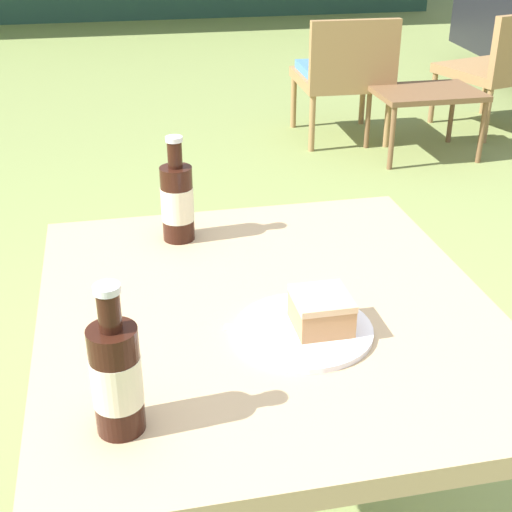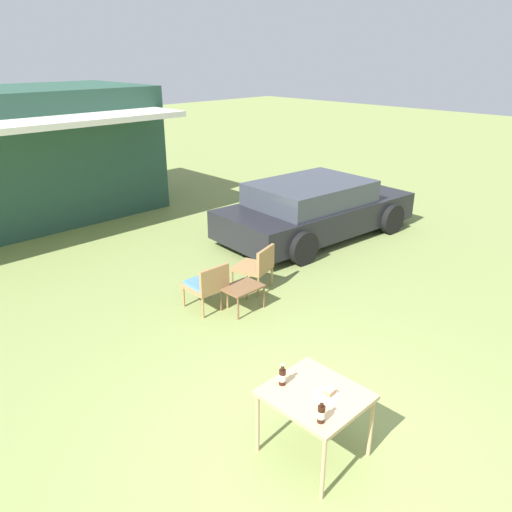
% 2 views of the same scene
% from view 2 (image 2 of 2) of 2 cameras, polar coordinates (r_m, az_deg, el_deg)
% --- Properties ---
extents(ground_plane, '(60.00, 60.00, 0.00)m').
position_cam_2_polar(ground_plane, '(5.35, 6.45, -21.42)').
color(ground_plane, olive).
extents(parked_car, '(4.48, 2.39, 1.20)m').
position_cam_2_polar(parked_car, '(10.68, 6.74, 5.37)').
color(parked_car, black).
rests_on(parked_car, ground_plane).
extents(wicker_chair_cushioned, '(0.54, 0.57, 0.75)m').
position_cam_2_polar(wicker_chair_cushioned, '(7.61, -5.61, -3.18)').
color(wicker_chair_cushioned, '#9E7547').
rests_on(wicker_chair_cushioned, ground_plane).
extents(wicker_chair_plain, '(0.66, 0.68, 0.75)m').
position_cam_2_polar(wicker_chair_plain, '(8.22, 0.07, -1.07)').
color(wicker_chair_plain, '#9E7547').
rests_on(wicker_chair_plain, ground_plane).
extents(garden_side_table, '(0.59, 0.44, 0.39)m').
position_cam_2_polar(garden_side_table, '(7.60, -1.57, -3.78)').
color(garden_side_table, brown).
rests_on(garden_side_table, ground_plane).
extents(patio_table, '(0.81, 0.89, 0.72)m').
position_cam_2_polar(patio_table, '(4.92, 6.79, -15.92)').
color(patio_table, tan).
rests_on(patio_table, ground_plane).
extents(cake_on_plate, '(0.24, 0.24, 0.07)m').
position_cam_2_polar(cake_on_plate, '(4.86, 8.21, -15.29)').
color(cake_on_plate, white).
rests_on(cake_on_plate, patio_table).
extents(cola_bottle_near, '(0.07, 0.07, 0.23)m').
position_cam_2_polar(cola_bottle_near, '(4.91, 3.04, -13.60)').
color(cola_bottle_near, black).
rests_on(cola_bottle_near, patio_table).
extents(cola_bottle_far, '(0.07, 0.07, 0.23)m').
position_cam_2_polar(cola_bottle_far, '(4.53, 7.47, -17.43)').
color(cola_bottle_far, black).
rests_on(cola_bottle_far, patio_table).
extents(fork, '(0.18, 0.06, 0.01)m').
position_cam_2_polar(fork, '(4.84, 7.60, -15.70)').
color(fork, silver).
rests_on(fork, patio_table).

